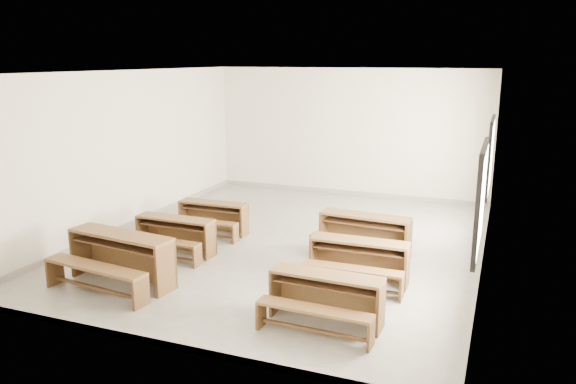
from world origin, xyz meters
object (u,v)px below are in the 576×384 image
at_px(desk_set_2, 212,215).
at_px(desk_set_5, 364,232).
at_px(desk_set_3, 325,295).
at_px(desk_set_0, 119,255).
at_px(desk_set_1, 174,233).
at_px(desk_set_4, 358,258).

relative_size(desk_set_2, desk_set_5, 0.85).
relative_size(desk_set_2, desk_set_3, 0.93).
height_order(desk_set_2, desk_set_3, desk_set_3).
bearing_deg(desk_set_0, desk_set_3, 4.86).
xyz_separation_m(desk_set_1, desk_set_3, (3.34, -1.63, 0.01)).
xyz_separation_m(desk_set_0, desk_set_3, (3.37, -0.12, -0.08)).
xyz_separation_m(desk_set_1, desk_set_4, (3.41, -0.12, 0.02)).
bearing_deg(desk_set_3, desk_set_1, 155.90).
bearing_deg(desk_set_4, desk_set_5, 99.32).
bearing_deg(desk_set_0, desk_set_4, 28.87).
bearing_deg(desk_set_5, desk_set_4, -75.52).
height_order(desk_set_0, desk_set_4, desk_set_0).
xyz_separation_m(desk_set_2, desk_set_4, (3.36, -1.44, 0.03)).
distance_m(desk_set_3, desk_set_4, 1.51).
distance_m(desk_set_0, desk_set_2, 2.83).
relative_size(desk_set_2, desk_set_4, 0.92).
height_order(desk_set_0, desk_set_5, desk_set_0).
distance_m(desk_set_2, desk_set_4, 3.65).
xyz_separation_m(desk_set_0, desk_set_2, (0.08, 2.83, -0.10)).
distance_m(desk_set_1, desk_set_2, 1.32).
bearing_deg(desk_set_1, desk_set_2, 88.72).
xyz_separation_m(desk_set_0, desk_set_1, (0.03, 1.51, -0.09)).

